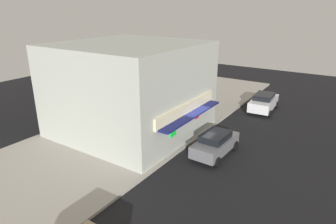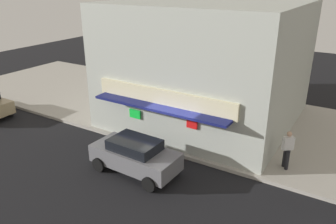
% 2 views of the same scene
% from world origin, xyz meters
% --- Properties ---
extents(ground_plane, '(59.18, 59.18, 0.00)m').
position_xyz_m(ground_plane, '(0.00, 0.00, 0.00)').
color(ground_plane, black).
extents(sidewalk, '(39.46, 10.26, 0.17)m').
position_xyz_m(sidewalk, '(0.00, 5.13, 0.08)').
color(sidewalk, '#A39E93').
rests_on(sidewalk, ground_plane).
extents(corner_building, '(9.71, 10.45, 6.66)m').
position_xyz_m(corner_building, '(-0.77, 5.00, 3.49)').
color(corner_building, '#ADB2A8').
rests_on(corner_building, sidewalk).
extents(traffic_light, '(0.32, 0.58, 5.66)m').
position_xyz_m(traffic_light, '(0.80, 0.88, 3.77)').
color(traffic_light, black).
rests_on(traffic_light, sidewalk).
extents(fire_hydrant, '(0.54, 0.30, 0.84)m').
position_xyz_m(fire_hydrant, '(-3.26, 0.41, 0.57)').
color(fire_hydrant, '#B2B2B7').
rests_on(fire_hydrant, sidewalk).
extents(trash_can, '(0.45, 0.45, 0.95)m').
position_xyz_m(trash_can, '(3.12, 1.79, 0.64)').
color(trash_can, '#2D2D2D').
rests_on(trash_can, sidewalk).
extents(pedestrian, '(0.52, 0.46, 1.76)m').
position_xyz_m(pedestrian, '(4.79, 1.40, 1.14)').
color(pedestrian, black).
rests_on(pedestrian, sidewalk).
extents(potted_plant_by_doorway, '(0.79, 0.79, 1.05)m').
position_xyz_m(potted_plant_by_doorway, '(-0.19, 2.14, 0.76)').
color(potted_plant_by_doorway, gray).
rests_on(potted_plant_by_doorway, sidewalk).
extents(parked_car_grey, '(3.98, 2.04, 1.54)m').
position_xyz_m(parked_car_grey, '(-0.82, -2.06, 0.81)').
color(parked_car_grey, slate).
rests_on(parked_car_grey, ground_plane).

